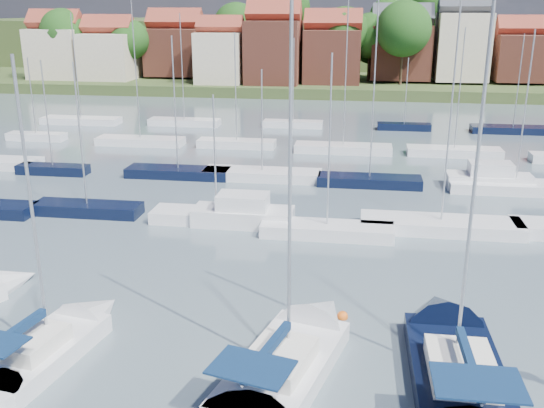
# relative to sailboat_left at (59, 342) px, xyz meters

# --- Properties ---
(ground) EXTENTS (260.00, 260.00, 0.00)m
(ground) POSITION_rel_sailboat_left_xyz_m (10.26, 37.28, -0.36)
(ground) COLOR #465360
(ground) RESTS_ON ground
(sailboat_left) EXTENTS (4.35, 10.51, 13.93)m
(sailboat_left) POSITION_rel_sailboat_left_xyz_m (0.00, 0.00, 0.00)
(sailboat_left) COLOR silver
(sailboat_left) RESTS_ON ground
(sailboat_centre) EXTENTS (6.33, 13.01, 17.04)m
(sailboat_centre) POSITION_rel_sailboat_left_xyz_m (10.55, 0.88, -0.01)
(sailboat_centre) COLOR silver
(sailboat_centre) RESTS_ON ground
(sailboat_navy) EXTENTS (3.78, 13.61, 18.68)m
(sailboat_navy) POSITION_rel_sailboat_left_xyz_m (17.08, 1.74, -0.02)
(sailboat_navy) COLOR black
(sailboat_navy) RESTS_ON ground
(buoy_e) EXTENTS (0.54, 0.54, 0.54)m
(buoy_e) POSITION_rel_sailboat_left_xyz_m (12.36, 4.70, -0.36)
(buoy_e) COLOR #D85914
(buoy_e) RESTS_ON ground
(buoy_g) EXTENTS (0.51, 0.51, 0.51)m
(buoy_g) POSITION_rel_sailboat_left_xyz_m (9.72, -0.98, -0.36)
(buoy_g) COLOR #D85914
(buoy_g) RESTS_ON ground
(marina_field) EXTENTS (79.62, 41.41, 15.93)m
(marina_field) POSITION_rel_sailboat_left_xyz_m (12.17, 32.43, 0.07)
(marina_field) COLOR silver
(marina_field) RESTS_ON ground
(far_shore_town) EXTENTS (212.46, 90.00, 22.27)m
(far_shore_town) POSITION_rel_sailboat_left_xyz_m (12.49, 129.95, 4.25)
(far_shore_town) COLOR #3F4B25
(far_shore_town) RESTS_ON ground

